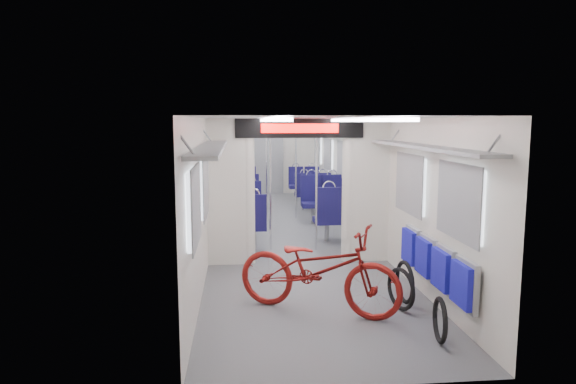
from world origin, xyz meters
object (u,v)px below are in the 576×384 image
(seat_bay_far_right, at_px, (308,185))
(stanchion_near_left, at_px, (271,185))
(stanchion_near_right, at_px, (316,185))
(stanchion_far_left, at_px, (267,169))
(bicycle, at_px, (318,269))
(seat_bay_far_left, at_px, (239,188))
(flip_bench, at_px, (434,263))
(bike_hoop_c, at_px, (405,284))
(seat_bay_near_right, at_px, (331,203))
(bike_hoop_a, at_px, (440,322))
(stanchion_far_right, at_px, (296,169))
(bike_hoop_b, at_px, (401,291))
(seat_bay_near_left, at_px, (240,210))

(seat_bay_far_right, xyz_separation_m, stanchion_near_left, (-1.34, -4.87, 0.62))
(stanchion_near_right, xyz_separation_m, stanchion_far_left, (-0.69, 3.14, 0.00))
(bicycle, xyz_separation_m, seat_bay_far_left, (-0.90, 7.41, 0.03))
(flip_bench, distance_m, bike_hoop_c, 0.50)
(seat_bay_far_left, relative_size, seat_bay_far_right, 1.10)
(seat_bay_near_right, height_order, stanchion_near_left, stanchion_near_left)
(bike_hoop_c, height_order, seat_bay_near_right, seat_bay_near_right)
(bike_hoop_a, distance_m, stanchion_near_right, 4.11)
(bike_hoop_a, bearing_deg, stanchion_far_right, 95.66)
(flip_bench, distance_m, seat_bay_near_right, 4.61)
(stanchion_near_left, bearing_deg, stanchion_far_left, 88.03)
(bike_hoop_c, relative_size, seat_bay_near_right, 0.23)
(seat_bay_far_left, bearing_deg, flip_bench, -72.97)
(stanchion_far_right, bearing_deg, flip_bench, -80.94)
(bike_hoop_c, bearing_deg, flip_bench, -44.68)
(bike_hoop_b, xyz_separation_m, bike_hoop_c, (0.12, 0.23, 0.01))
(seat_bay_near_right, distance_m, stanchion_near_left, 2.07)
(stanchion_near_right, bearing_deg, bike_hoop_c, -76.00)
(stanchion_near_left, relative_size, stanchion_far_right, 1.00)
(bike_hoop_b, distance_m, stanchion_far_left, 6.35)
(bike_hoop_b, relative_size, seat_bay_near_left, 0.25)
(flip_bench, distance_m, seat_bay_far_right, 7.99)
(bicycle, xyz_separation_m, stanchion_far_left, (-0.26, 6.12, 0.62))
(seat_bay_far_left, bearing_deg, seat_bay_near_right, -56.99)
(stanchion_near_right, relative_size, stanchion_far_left, 1.00)
(stanchion_near_right, distance_m, stanchion_far_right, 3.05)
(seat_bay_near_right, distance_m, stanchion_far_left, 2.09)
(bike_hoop_b, bearing_deg, bike_hoop_c, 61.56)
(bike_hoop_a, xyz_separation_m, stanchion_near_left, (-1.48, 4.02, 0.93))
(bike_hoop_a, bearing_deg, bike_hoop_b, 96.70)
(bicycle, bearing_deg, bike_hoop_a, -103.40)
(bike_hoop_a, xyz_separation_m, stanchion_far_right, (-0.69, 7.00, 0.93))
(bike_hoop_b, height_order, stanchion_far_right, stanchion_far_right)
(stanchion_far_right, bearing_deg, stanchion_near_right, -89.72)
(bike_hoop_b, bearing_deg, bicycle, 177.90)
(bike_hoop_c, bearing_deg, stanchion_near_left, 117.57)
(stanchion_near_right, distance_m, stanchion_far_left, 3.21)
(bicycle, relative_size, stanchion_near_left, 0.87)
(bike_hoop_a, bearing_deg, seat_bay_near_left, 112.00)
(bike_hoop_a, distance_m, stanchion_far_left, 7.28)
(bike_hoop_a, relative_size, seat_bay_far_left, 0.22)
(seat_bay_near_left, height_order, seat_bay_near_right, seat_bay_near_right)
(bike_hoop_b, relative_size, seat_bay_far_left, 0.24)
(seat_bay_far_right, bearing_deg, bicycle, -96.96)
(bike_hoop_b, bearing_deg, flip_bench, -4.57)
(bicycle, height_order, stanchion_near_left, stanchion_near_left)
(stanchion_near_left, distance_m, stanchion_far_right, 3.08)
(stanchion_far_left, distance_m, stanchion_far_right, 0.68)
(bicycle, xyz_separation_m, bike_hoop_a, (1.11, -0.97, -0.31))
(bike_hoop_a, relative_size, seat_bay_near_right, 0.21)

